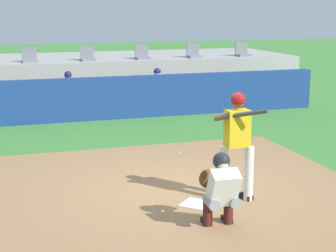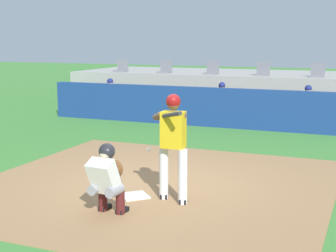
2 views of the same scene
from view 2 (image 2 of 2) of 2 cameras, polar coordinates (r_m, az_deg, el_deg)
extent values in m
plane|color=#428438|center=(9.42, -1.64, -6.68)|extent=(80.00, 80.00, 0.00)
cube|color=#9E754C|center=(9.42, -1.64, -6.65)|extent=(6.40, 6.40, 0.01)
cube|color=white|center=(8.72, -3.81, -7.90)|extent=(0.62, 0.62, 0.02)
cylinder|color=silver|center=(8.48, -0.48, -5.32)|extent=(0.15, 0.15, 0.92)
cylinder|color=silver|center=(8.22, 1.69, -5.82)|extent=(0.15, 0.15, 0.92)
cube|color=gold|center=(8.18, 0.59, -0.42)|extent=(0.39, 0.25, 0.60)
sphere|color=brown|center=(8.11, 0.60, 2.56)|extent=(0.21, 0.21, 0.21)
sphere|color=maroon|center=(8.11, 0.60, 2.81)|extent=(0.24, 0.24, 0.24)
cylinder|color=brown|center=(8.26, -1.13, 1.15)|extent=(0.26, 0.24, 0.17)
cylinder|color=brown|center=(8.24, 0.25, 1.13)|extent=(0.57, 0.13, 0.18)
cylinder|color=#333338|center=(7.99, -0.10, 1.21)|extent=(0.70, 0.58, 0.24)
cube|color=black|center=(8.66, -0.43, -7.87)|extent=(0.19, 0.28, 0.09)
cube|color=black|center=(8.40, 1.71, -8.44)|extent=(0.19, 0.28, 0.09)
cylinder|color=gray|center=(7.85, -8.04, -6.98)|extent=(0.18, 0.33, 0.16)
cylinder|color=#4C1919|center=(8.03, -7.40, -8.15)|extent=(0.14, 0.14, 0.42)
cube|color=black|center=(8.13, -7.13, -9.18)|extent=(0.13, 0.25, 0.08)
cylinder|color=gray|center=(7.68, -6.05, -7.32)|extent=(0.18, 0.33, 0.16)
cylinder|color=#4C1919|center=(7.86, -5.43, -8.50)|extent=(0.14, 0.14, 0.42)
cube|color=black|center=(7.96, -5.18, -9.54)|extent=(0.13, 0.25, 0.08)
cube|color=white|center=(7.66, -7.30, -5.66)|extent=(0.43, 0.46, 0.57)
cube|color=#2D2D33|center=(7.75, -6.81, -5.46)|extent=(0.40, 0.28, 0.45)
sphere|color=beige|center=(7.64, -7.02, -3.06)|extent=(0.21, 0.21, 0.21)
sphere|color=#232328|center=(7.65, -6.94, -2.88)|extent=(0.25, 0.25, 0.25)
cylinder|color=beige|center=(7.86, -6.63, -5.25)|extent=(0.13, 0.46, 0.10)
ellipsoid|color=brown|center=(8.06, -6.01, -4.85)|extent=(0.29, 0.14, 0.30)
sphere|color=white|center=(9.14, -2.21, -2.68)|extent=(0.07, 0.07, 0.07)
cube|color=navy|center=(15.34, 8.32, 1.95)|extent=(13.00, 0.30, 1.20)
cube|color=olive|center=(16.35, 9.16, 1.08)|extent=(11.80, 0.44, 0.45)
cylinder|color=#939399|center=(17.98, -7.23, 2.77)|extent=(0.15, 0.40, 0.15)
cylinder|color=#939399|center=(17.84, -7.53, 1.85)|extent=(0.13, 0.13, 0.45)
cube|color=maroon|center=(17.82, -7.60, 1.24)|extent=(0.11, 0.24, 0.08)
cylinder|color=#939399|center=(17.85, -6.50, 2.73)|extent=(0.15, 0.40, 0.15)
cylinder|color=#939399|center=(17.71, -6.80, 1.81)|extent=(0.13, 0.13, 0.45)
cube|color=maroon|center=(17.69, -6.87, 1.19)|extent=(0.11, 0.24, 0.08)
cube|color=white|center=(18.07, -6.54, 3.68)|extent=(0.36, 0.22, 0.54)
sphere|color=tan|center=(18.03, -6.57, 4.91)|extent=(0.20, 0.20, 0.20)
sphere|color=navy|center=(18.03, -6.57, 5.04)|extent=(0.22, 0.22, 0.22)
cylinder|color=tan|center=(18.06, -7.31, 3.32)|extent=(0.09, 0.41, 0.22)
cylinder|color=tan|center=(17.87, -6.19, 3.27)|extent=(0.09, 0.41, 0.22)
cylinder|color=#939399|center=(16.34, 5.43, 2.10)|extent=(0.15, 0.40, 0.15)
cylinder|color=#939399|center=(16.19, 5.20, 1.08)|extent=(0.13, 0.13, 0.45)
cube|color=maroon|center=(16.17, 5.14, 0.41)|extent=(0.11, 0.24, 0.08)
cylinder|color=#939399|center=(16.27, 6.30, 2.05)|extent=(0.15, 0.40, 0.15)
cylinder|color=#939399|center=(16.12, 6.09, 1.03)|extent=(0.13, 0.13, 0.45)
cube|color=maroon|center=(16.10, 6.02, 0.35)|extent=(0.11, 0.24, 0.08)
cube|color=white|center=(16.48, 6.10, 3.10)|extent=(0.36, 0.22, 0.54)
sphere|color=brown|center=(16.44, 6.13, 4.45)|extent=(0.20, 0.20, 0.20)
sphere|color=navy|center=(16.44, 6.13, 4.59)|extent=(0.22, 0.22, 0.22)
cylinder|color=brown|center=(16.42, 5.29, 2.71)|extent=(0.09, 0.41, 0.22)
cylinder|color=brown|center=(16.31, 6.63, 2.63)|extent=(0.09, 0.41, 0.22)
cylinder|color=#939399|center=(15.77, 14.92, 1.53)|extent=(0.15, 0.40, 0.15)
cylinder|color=#939399|center=(15.61, 14.78, 0.47)|extent=(0.13, 0.13, 0.45)
cube|color=maroon|center=(15.60, 14.73, -0.23)|extent=(0.11, 0.24, 0.08)
cylinder|color=#939399|center=(15.74, 15.86, 1.47)|extent=(0.15, 0.40, 0.15)
cylinder|color=#939399|center=(15.58, 15.73, 0.41)|extent=(0.13, 0.13, 0.45)
cube|color=maroon|center=(15.56, 15.67, -0.29)|extent=(0.11, 0.24, 0.08)
cube|color=white|center=(15.94, 15.54, 2.56)|extent=(0.36, 0.22, 0.54)
sphere|color=beige|center=(15.89, 15.60, 3.96)|extent=(0.20, 0.20, 0.20)
sphere|color=navy|center=(15.89, 15.61, 4.10)|extent=(0.22, 0.22, 0.22)
cylinder|color=beige|center=(15.84, 14.74, 2.16)|extent=(0.09, 0.41, 0.22)
cylinder|color=beige|center=(15.79, 16.17, 2.07)|extent=(0.09, 0.41, 0.22)
cube|color=#9E9E99|center=(19.59, 11.51, 3.84)|extent=(15.00, 4.40, 1.40)
cube|color=slate|center=(19.88, -5.39, 6.22)|extent=(0.46, 0.46, 0.08)
cube|color=slate|center=(20.04, -5.14, 6.94)|extent=(0.46, 0.06, 0.40)
cube|color=slate|center=(19.08, -0.43, 6.12)|extent=(0.46, 0.46, 0.08)
cube|color=slate|center=(19.25, -0.20, 6.86)|extent=(0.46, 0.06, 0.40)
cube|color=slate|center=(18.44, 4.92, 5.95)|extent=(0.46, 0.46, 0.08)
cube|color=slate|center=(18.61, 5.12, 6.72)|extent=(0.46, 0.06, 0.40)
cube|color=slate|center=(17.97, 10.60, 5.72)|extent=(0.46, 0.46, 0.08)
cube|color=slate|center=(18.15, 10.76, 6.51)|extent=(0.46, 0.06, 0.40)
cube|color=slate|center=(17.68, 16.53, 5.42)|extent=(0.46, 0.46, 0.08)
cube|color=slate|center=(17.86, 16.63, 6.23)|extent=(0.46, 0.06, 0.40)
camera|label=1|loc=(6.69, -71.52, 7.05)|focal=58.58mm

